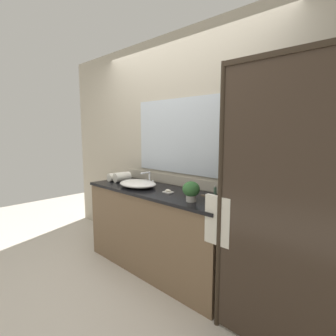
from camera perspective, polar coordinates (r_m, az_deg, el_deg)
ground_plane at (r=3.16m, az=-2.09°, el=-20.83°), size 8.00×8.00×0.00m
wall_back_with_mirror at (r=3.03m, az=2.49°, el=3.78°), size 4.40×0.06×2.60m
vanity_cabinet at (r=2.98m, az=-2.00°, el=-13.15°), size 1.80×0.58×0.90m
shower_enclosure at (r=1.94m, az=20.56°, el=-7.62°), size 1.20×0.59×2.00m
sink_basin at (r=2.99m, az=-6.51°, el=-3.35°), size 0.47×0.36×0.08m
faucet at (r=3.09m, az=-4.15°, el=-2.66°), size 0.17×0.15×0.16m
potted_plant at (r=2.36m, az=5.00°, el=-4.76°), size 0.16×0.16×0.18m
soap_dish at (r=2.70m, az=0.03°, el=-5.05°), size 0.10×0.07×0.04m
amenity_bottle_body_wash at (r=2.62m, az=10.10°, el=-4.87°), size 0.03×0.03×0.10m
amenity_bottle_lotion at (r=2.65m, az=5.74°, el=-4.80°), size 0.03×0.03×0.08m
rolled_towel_near_edge at (r=3.41m, az=-10.96°, el=-1.84°), size 0.11×0.24×0.10m
rolled_towel_middle at (r=3.32m, az=-9.87°, el=-1.92°), size 0.13×0.21×0.12m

